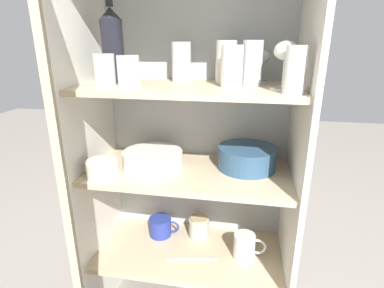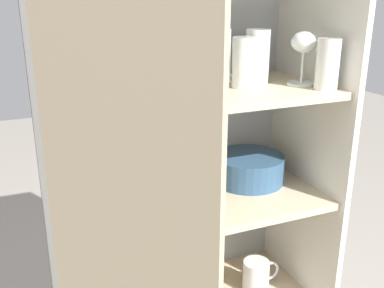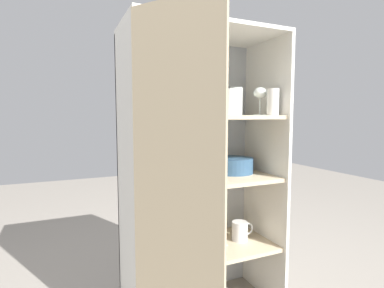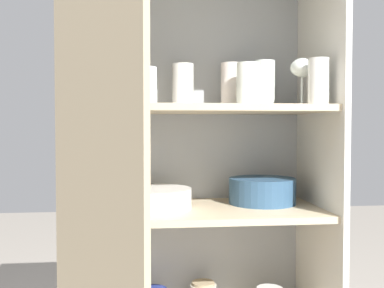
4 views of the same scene
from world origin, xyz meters
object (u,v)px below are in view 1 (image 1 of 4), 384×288
(mixing_bowl_large, at_px, (247,157))
(wine_bottle, at_px, (113,45))
(serving_bowl_small, at_px, (102,167))
(plate_stack_white, at_px, (153,159))
(coffee_mug_primary, at_px, (245,246))
(storage_jar, at_px, (199,227))

(mixing_bowl_large, bearing_deg, wine_bottle, -176.66)
(wine_bottle, bearing_deg, serving_bowl_small, -96.00)
(wine_bottle, xyz_separation_m, serving_bowl_small, (-0.01, -0.14, -0.42))
(plate_stack_white, xyz_separation_m, mixing_bowl_large, (0.36, 0.05, 0.01))
(plate_stack_white, height_order, mixing_bowl_large, mixing_bowl_large)
(wine_bottle, bearing_deg, plate_stack_white, -9.91)
(plate_stack_white, distance_m, coffee_mug_primary, 0.51)
(mixing_bowl_large, relative_size, serving_bowl_small, 1.90)
(wine_bottle, bearing_deg, coffee_mug_primary, -3.40)
(mixing_bowl_large, height_order, serving_bowl_small, mixing_bowl_large)
(wine_bottle, relative_size, mixing_bowl_large, 1.36)
(wine_bottle, height_order, serving_bowl_small, wine_bottle)
(coffee_mug_primary, bearing_deg, wine_bottle, 176.60)
(plate_stack_white, xyz_separation_m, serving_bowl_small, (-0.15, -0.11, 0.00))
(mixing_bowl_large, bearing_deg, serving_bowl_small, -161.94)
(mixing_bowl_large, xyz_separation_m, coffee_mug_primary, (0.01, -0.06, -0.36))
(plate_stack_white, distance_m, storage_jar, 0.40)
(serving_bowl_small, relative_size, coffee_mug_primary, 0.89)
(wine_bottle, bearing_deg, storage_jar, 13.94)
(serving_bowl_small, relative_size, storage_jar, 1.21)
(plate_stack_white, height_order, serving_bowl_small, plate_stack_white)
(plate_stack_white, bearing_deg, coffee_mug_primary, -0.93)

